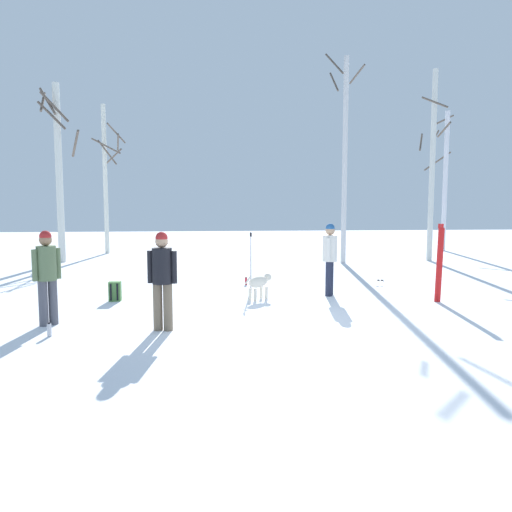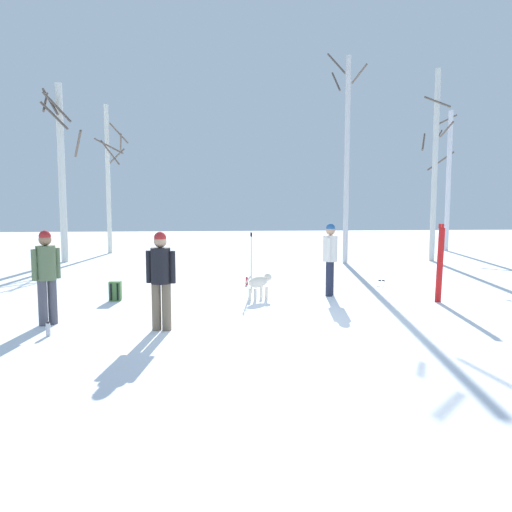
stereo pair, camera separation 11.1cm
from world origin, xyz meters
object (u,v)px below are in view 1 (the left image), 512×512
Objects in this scene: ski_pair_planted_0 at (439,263)px; water_bottle_0 at (49,330)px; person_1 at (162,274)px; birch_tree_4 at (445,179)px; ski_poles_0 at (251,260)px; backpack_0 at (115,291)px; water_bottle_1 at (246,281)px; ski_pair_lying_0 at (380,281)px; birch_tree_2 at (345,157)px; person_2 at (47,271)px; birch_tree_3 at (432,165)px; dog at (259,283)px; birch_tree_0 at (59,168)px; birch_tree_1 at (106,176)px; person_0 at (330,255)px.

water_bottle_0 is at bearing -163.81° from ski_pair_planted_0.
person_1 is 18.14m from birch_tree_4.
ski_poles_0 is at bearing 63.89° from person_1.
water_bottle_0 is at bearing -99.95° from backpack_0.
ski_poles_0 is 1.23m from water_bottle_1.
ski_pair_lying_0 is 0.25× the size of birch_tree_2.
birch_tree_3 is (11.24, 9.23, 2.63)m from person_2.
birch_tree_2 is (0.07, 4.31, 3.82)m from ski_pair_lying_0.
dog is 1.55× the size of backpack_0.
person_1 is 3.38m from dog.
birch_tree_3 is (3.54, 4.79, 3.60)m from ski_pair_lying_0.
birch_tree_0 reaches higher than water_bottle_0.
birch_tree_1 is at bearing 71.80° from birch_tree_0.
ski_poles_0 is 9.77m from birch_tree_0.
water_bottle_0 is (-3.80, -2.93, -0.27)m from dog.
ski_pair_lying_0 is 7.81× the size of water_bottle_0.
ski_pair_planted_0 is 3.97× the size of backpack_0.
ski_pair_lying_0 is 0.30× the size of birch_tree_4.
birch_tree_3 reaches higher than person_2.
ski_poles_0 is at bearing -140.32° from birch_tree_3.
birch_tree_4 reaches higher than water_bottle_0.
birch_tree_3 is (7.30, 6.06, 2.82)m from ski_poles_0.
backpack_0 is at bearing -139.44° from birch_tree_4.
birch_tree_3 is (7.34, 5.03, 3.51)m from water_bottle_1.
ski_poles_0 is (-4.05, 1.76, -0.08)m from ski_pair_planted_0.
person_0 is 2.46m from ski_pair_planted_0.
person_0 is at bearing -43.33° from water_bottle_1.
ski_pair_planted_0 reaches higher than ski_pair_lying_0.
birch_tree_3 is (9.14, 9.82, 2.63)m from person_1.
birch_tree_4 is at bearing 55.91° from ski_pair_lying_0.
person_2 is 7.92× the size of water_bottle_1.
ski_pair_planted_0 is 13.31m from birch_tree_4.
birch_tree_1 reaches higher than person_0.
birch_tree_2 is at bearing 48.44° from person_2.
birch_tree_2 reaches higher than person_2.
birch_tree_1 is (1.06, 3.23, -0.14)m from birch_tree_0.
person_1 is at bearing -66.60° from birch_tree_0.
birch_tree_2 is (-0.22, 7.34, 2.96)m from ski_pair_planted_0.
birch_tree_3 is (13.73, -0.80, 0.14)m from birch_tree_0.
ski_pair_planted_0 is 1.19× the size of ski_poles_0.
birch_tree_1 is 15.07m from birch_tree_4.
ski_pair_planted_0 is 8.06× the size of water_bottle_1.
birch_tree_2 reaches higher than ski_poles_0.
water_bottle_0 is at bearing -137.52° from birch_tree_3.
birch_tree_1 is (-2.22, 11.03, 3.11)m from backpack_0.
birch_tree_2 reaches higher than birch_tree_3.
person_2 is 0.27× the size of birch_tree_1.
person_1 is at bearing 7.58° from water_bottle_0.
dog is at bearing -84.16° from ski_poles_0.
water_bottle_1 is at bearing -42.35° from birch_tree_0.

